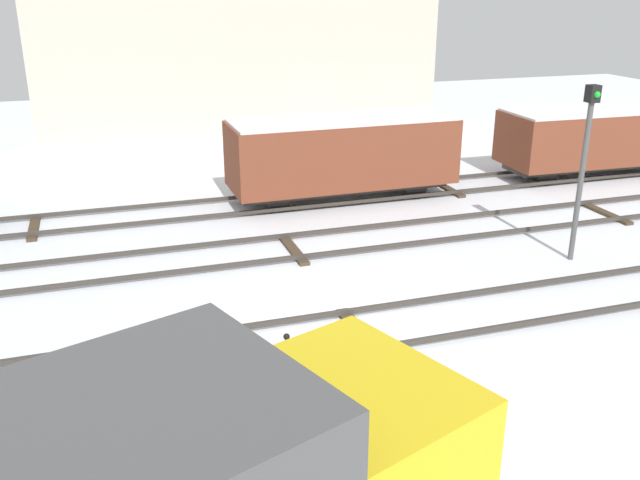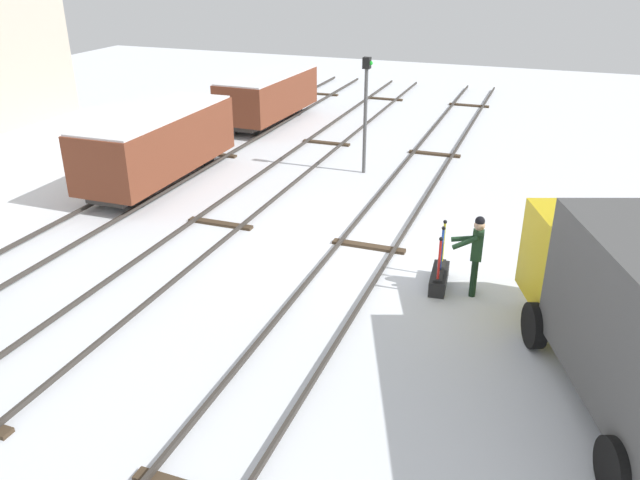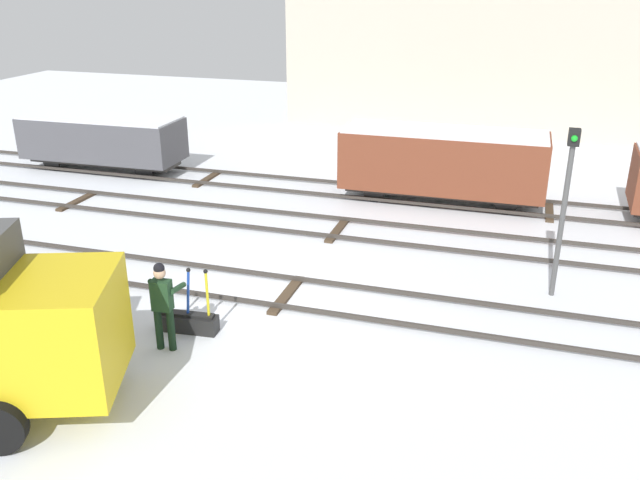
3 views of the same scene
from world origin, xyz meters
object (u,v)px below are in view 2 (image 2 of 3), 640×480
switch_lever_frame (439,276)px  signal_post (366,104)px  freight_car_mid_siding (158,143)px  freight_car_far_end (268,95)px  rail_worker (475,250)px

switch_lever_frame → signal_post: size_ratio=0.37×
switch_lever_frame → signal_post: 8.57m
switch_lever_frame → signal_post: (7.27, 3.99, 2.14)m
freight_car_mid_siding → freight_car_far_end: size_ratio=1.08×
switch_lever_frame → freight_car_far_end: size_ratio=0.25×
rail_worker → signal_post: signal_post is taller
switch_lever_frame → freight_car_far_end: (12.41, 9.95, 1.01)m
switch_lever_frame → freight_car_far_end: bearing=33.7°
signal_post → freight_car_far_end: 7.94m
rail_worker → freight_car_mid_siding: bearing=64.5°
freight_car_mid_siding → freight_car_far_end: freight_car_mid_siding is taller
rail_worker → signal_post: size_ratio=0.48×
switch_lever_frame → freight_car_far_end: 15.93m
freight_car_mid_siding → signal_post: bearing=-61.0°
freight_car_far_end → freight_car_mid_siding: bearing=-178.1°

